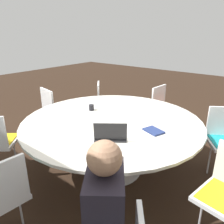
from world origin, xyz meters
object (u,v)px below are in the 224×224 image
Objects in this scene: chair_4 at (105,101)px; person_0 at (103,215)px; chair_3 at (164,106)px; spiral_notebook at (154,131)px; coffee_cup at (91,107)px; laptop at (111,135)px; chair_5 at (55,108)px.

person_0 is (-1.88, 2.27, 0.19)m from chair_4.
chair_3 is 1.55m from spiral_notebook.
spiral_notebook is at bearing 15.71° from chair_4.
spiral_notebook is 1.02m from coffee_cup.
chair_3 is 1.92m from laptop.
chair_3 is 2.80m from person_0.
person_0 reaches higher than chair_4.
person_0 reaches higher than spiral_notebook.
chair_4 is 1.00× the size of chair_5.
laptop is (0.56, -0.78, 0.07)m from person_0.
chair_5 reaches higher than spiral_notebook.
chair_3 is 1.46m from coffee_cup.
chair_4 is 1.90m from spiral_notebook.
chair_4 is 2.16× the size of laptop.
person_0 is 14.89× the size of coffee_cup.
chair_4 reaches higher than spiral_notebook.
spiral_notebook is (-1.57, 1.05, 0.22)m from chair_4.
chair_3 is at bearing -109.26° from coffee_cup.
spiral_notebook is (-2.01, 0.20, 0.22)m from chair_5.
coffee_cup reaches higher than spiral_notebook.
chair_3 is 1.00× the size of chair_4.
chair_3 is at bearing -69.39° from spiral_notebook.
person_0 reaches higher than chair_3.
chair_3 is 3.50× the size of spiral_notebook.
person_0 is at bearing -20.54° from chair_5.
coffee_cup is (1.32, -1.30, 0.05)m from person_0.
chair_5 is at bearing -5.81° from spiral_notebook.
chair_4 is at bearing -64.95° from chair_3.
chair_3 and chair_5 have the same top height.
laptop is 4.91× the size of coffee_cup.
laptop is (-1.75, 0.65, 0.26)m from chair_5.
person_0 is (-2.32, 1.42, 0.19)m from chair_5.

